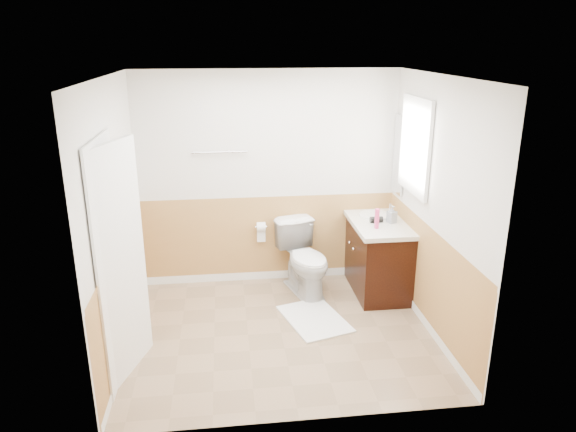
{
  "coord_description": "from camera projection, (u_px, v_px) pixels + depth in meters",
  "views": [
    {
      "loc": [
        -0.5,
        -4.64,
        2.79
      ],
      "look_at": [
        0.1,
        0.25,
        1.15
      ],
      "focal_mm": 33.01,
      "sensor_mm": 36.0,
      "label": 1
    }
  ],
  "objects": [
    {
      "name": "floor",
      "position": [
        281.0,
        333.0,
        5.31
      ],
      "size": [
        3.0,
        3.0,
        0.0
      ],
      "primitive_type": "plane",
      "color": "#8C7051",
      "rests_on": "ground"
    },
    {
      "name": "ceiling",
      "position": [
        280.0,
        76.0,
        4.52
      ],
      "size": [
        3.0,
        3.0,
        0.0
      ],
      "primitive_type": "plane",
      "rotation": [
        3.14,
        0.0,
        0.0
      ],
      "color": "white",
      "rests_on": "floor"
    },
    {
      "name": "wall_back",
      "position": [
        268.0,
        180.0,
        6.14
      ],
      "size": [
        3.0,
        0.0,
        3.0
      ],
      "primitive_type": "plane",
      "rotation": [
        1.57,
        0.0,
        0.0
      ],
      "color": "silver",
      "rests_on": "floor"
    },
    {
      "name": "wall_front",
      "position": [
        301.0,
        273.0,
        3.69
      ],
      "size": [
        3.0,
        0.0,
        3.0
      ],
      "primitive_type": "plane",
      "rotation": [
        -1.57,
        0.0,
        0.0
      ],
      "color": "silver",
      "rests_on": "floor"
    },
    {
      "name": "wall_left",
      "position": [
        115.0,
        221.0,
        4.74
      ],
      "size": [
        0.0,
        3.0,
        3.0
      ],
      "primitive_type": "plane",
      "rotation": [
        1.57,
        0.0,
        1.57
      ],
      "color": "silver",
      "rests_on": "floor"
    },
    {
      "name": "wall_right",
      "position": [
        435.0,
        209.0,
        5.09
      ],
      "size": [
        0.0,
        3.0,
        3.0
      ],
      "primitive_type": "plane",
      "rotation": [
        1.57,
        0.0,
        -1.57
      ],
      "color": "silver",
      "rests_on": "floor"
    },
    {
      "name": "wainscot_back",
      "position": [
        269.0,
        240.0,
        6.37
      ],
      "size": [
        3.0,
        0.0,
        3.0
      ],
      "primitive_type": "plane",
      "rotation": [
        1.57,
        0.0,
        0.0
      ],
      "color": "tan",
      "rests_on": "floor"
    },
    {
      "name": "wainscot_front",
      "position": [
        300.0,
        364.0,
        3.94
      ],
      "size": [
        3.0,
        0.0,
        3.0
      ],
      "primitive_type": "plane",
      "rotation": [
        -1.57,
        0.0,
        0.0
      ],
      "color": "tan",
      "rests_on": "floor"
    },
    {
      "name": "wainscot_left",
      "position": [
        124.0,
        296.0,
        4.98
      ],
      "size": [
        0.0,
        2.6,
        2.6
      ],
      "primitive_type": "plane",
      "rotation": [
        1.57,
        0.0,
        1.57
      ],
      "color": "tan",
      "rests_on": "floor"
    },
    {
      "name": "wainscot_right",
      "position": [
        428.0,
        280.0,
        5.33
      ],
      "size": [
        0.0,
        2.6,
        2.6
      ],
      "primitive_type": "plane",
      "rotation": [
        1.57,
        0.0,
        -1.57
      ],
      "color": "tan",
      "rests_on": "floor"
    },
    {
      "name": "toilet",
      "position": [
        305.0,
        259.0,
        6.06
      ],
      "size": [
        0.67,
        0.9,
        0.82
      ],
      "primitive_type": "imported",
      "rotation": [
        0.0,
        0.0,
        0.28
      ],
      "color": "white",
      "rests_on": "floor"
    },
    {
      "name": "bath_mat",
      "position": [
        314.0,
        319.0,
        5.55
      ],
      "size": [
        0.75,
        0.92,
        0.02
      ],
      "primitive_type": "cube",
      "rotation": [
        0.0,
        0.0,
        0.28
      ],
      "color": "white",
      "rests_on": "floor"
    },
    {
      "name": "vanity_cabinet",
      "position": [
        376.0,
        256.0,
        6.15
      ],
      "size": [
        0.55,
        1.1,
        0.8
      ],
      "primitive_type": "cube",
      "color": "black",
      "rests_on": "floor"
    },
    {
      "name": "vanity_knob_left",
      "position": [
        354.0,
        249.0,
        5.98
      ],
      "size": [
        0.03,
        0.03,
        0.03
      ],
      "primitive_type": "sphere",
      "color": "white",
      "rests_on": "vanity_cabinet"
    },
    {
      "name": "vanity_knob_right",
      "position": [
        350.0,
        242.0,
        6.17
      ],
      "size": [
        0.03,
        0.03,
        0.03
      ],
      "primitive_type": "sphere",
      "color": "silver",
      "rests_on": "vanity_cabinet"
    },
    {
      "name": "countertop",
      "position": [
        377.0,
        222.0,
        6.02
      ],
      "size": [
        0.6,
        1.15,
        0.05
      ],
      "primitive_type": "cube",
      "color": "silver",
      "rests_on": "vanity_cabinet"
    },
    {
      "name": "sink_basin",
      "position": [
        375.0,
        215.0,
        6.15
      ],
      "size": [
        0.36,
        0.36,
        0.02
      ],
      "primitive_type": "cylinder",
      "color": "white",
      "rests_on": "countertop"
    },
    {
      "name": "faucet",
      "position": [
        390.0,
        209.0,
        6.15
      ],
      "size": [
        0.02,
        0.02,
        0.14
      ],
      "primitive_type": "cylinder",
      "color": "silver",
      "rests_on": "countertop"
    },
    {
      "name": "lotion_bottle",
      "position": [
        377.0,
        219.0,
        5.71
      ],
      "size": [
        0.05,
        0.05,
        0.22
      ],
      "primitive_type": "cylinder",
      "color": "#D53773",
      "rests_on": "countertop"
    },
    {
      "name": "soap_dispenser",
      "position": [
        392.0,
        214.0,
        5.9
      ],
      "size": [
        0.12,
        0.12,
        0.2
      ],
      "primitive_type": "imported",
      "rotation": [
        0.0,
        0.0,
        0.38
      ],
      "color": "gray",
      "rests_on": "countertop"
    },
    {
      "name": "hair_dryer_body",
      "position": [
        376.0,
        220.0,
        5.91
      ],
      "size": [
        0.14,
        0.07,
        0.07
      ],
      "primitive_type": "cylinder",
      "rotation": [
        0.0,
        1.57,
        0.0
      ],
      "color": "black",
      "rests_on": "countertop"
    },
    {
      "name": "hair_dryer_handle",
      "position": [
        374.0,
        223.0,
        5.91
      ],
      "size": [
        0.03,
        0.03,
        0.07
      ],
      "primitive_type": "cylinder",
      "color": "black",
      "rests_on": "countertop"
    },
    {
      "name": "mirror_panel",
      "position": [
        399.0,
        155.0,
        6.03
      ],
      "size": [
        0.02,
        0.35,
        0.9
      ],
      "primitive_type": "cube",
      "color": "silver",
      "rests_on": "wall_right"
    },
    {
      "name": "window_frame",
      "position": [
        415.0,
        146.0,
        5.48
      ],
      "size": [
        0.04,
        0.8,
        1.0
      ],
      "primitive_type": "cube",
      "color": "white",
      "rests_on": "wall_right"
    },
    {
      "name": "window_glass",
      "position": [
        417.0,
        146.0,
        5.48
      ],
      "size": [
        0.01,
        0.7,
        0.9
      ],
      "primitive_type": "cube",
      "color": "white",
      "rests_on": "wall_right"
    },
    {
      "name": "door",
      "position": [
        120.0,
        264.0,
        4.4
      ],
      "size": [
        0.29,
        0.78,
        2.04
      ],
      "primitive_type": "cube",
      "rotation": [
        0.0,
        0.0,
        -0.31
      ],
      "color": "white",
      "rests_on": "wall_left"
    },
    {
      "name": "door_frame",
      "position": [
        110.0,
        263.0,
        4.39
      ],
      "size": [
        0.02,
        0.92,
        2.1
      ],
      "primitive_type": "cube",
      "color": "white",
      "rests_on": "wall_left"
    },
    {
      "name": "door_knob",
      "position": [
        134.0,
        256.0,
        4.74
      ],
      "size": [
        0.06,
        0.06,
        0.06
      ],
      "primitive_type": "sphere",
      "color": "silver",
      "rests_on": "door"
    },
    {
      "name": "towel_bar",
      "position": [
        220.0,
        152.0,
        5.92
      ],
      "size": [
        0.62,
        0.02,
        0.02
      ],
      "primitive_type": "cylinder",
      "rotation": [
        0.0,
        1.57,
        0.0
      ],
      "color": "silver",
      "rests_on": "wall_back"
    },
    {
      "name": "tp_holder_bar",
      "position": [
        261.0,
        227.0,
        6.24
      ],
      "size": [
        0.14,
        0.02,
        0.02
      ],
      "primitive_type": "cylinder",
      "rotation": [
        0.0,
        1.57,
        0.0
      ],
      "color": "silver",
      "rests_on": "wall_back"
    },
    {
      "name": "tp_roll",
      "position": [
        261.0,
        227.0,
        6.24
      ],
      "size": [
        0.1,
        0.11,
        0.11
      ],
      "primitive_type": "cylinder",
      "rotation": [
        0.0,
        1.57,
        0.0
      ],
      "color": "white",
      "rests_on": "tp_holder_bar"
    },
    {
      "name": "tp_sheet",
      "position": [
        261.0,
        236.0,
        6.27
      ],
      "size": [
        0.1,
        0.01,
        0.16
      ],
      "primitive_type": "cube",
      "color": "white",
      "rests_on": "tp_roll"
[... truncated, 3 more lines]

